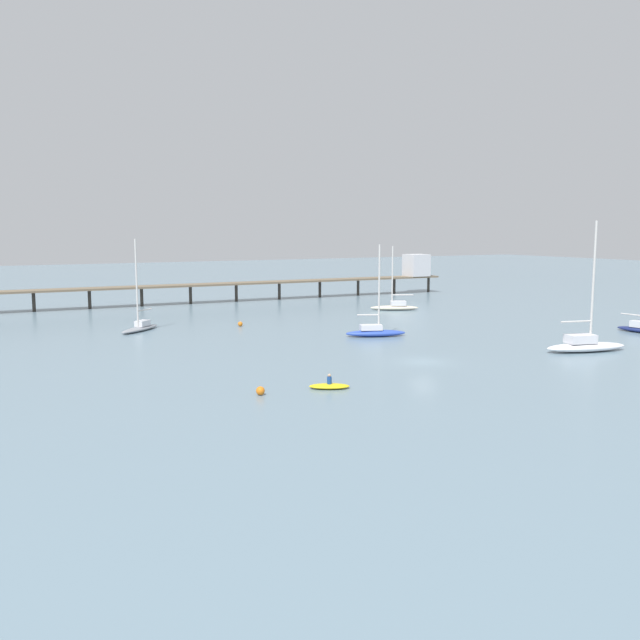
{
  "coord_description": "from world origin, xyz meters",
  "views": [
    {
      "loc": [
        -37.04,
        -49.03,
        12.04
      ],
      "look_at": [
        0.0,
        20.14,
        1.5
      ],
      "focal_mm": 37.86,
      "sensor_mm": 36.0,
      "label": 1
    }
  ],
  "objects_px": {
    "pier": "(296,277)",
    "mooring_buoy_far": "(240,324)",
    "sailboat_gray": "(140,325)",
    "sailboat_white": "(585,344)",
    "sailboat_cream": "(395,306)",
    "mooring_buoy_mid": "(260,391)",
    "sailboat_blue": "(375,331)",
    "dinghy_yellow": "(329,386)"
  },
  "relations": [
    {
      "from": "pier",
      "to": "mooring_buoy_far",
      "type": "height_order",
      "value": "pier"
    },
    {
      "from": "sailboat_cream",
      "to": "sailboat_gray",
      "type": "height_order",
      "value": "sailboat_gray"
    },
    {
      "from": "pier",
      "to": "mooring_buoy_far",
      "type": "xyz_separation_m",
      "value": [
        -21.44,
        -27.61,
        -3.5
      ]
    },
    {
      "from": "sailboat_cream",
      "to": "mooring_buoy_mid",
      "type": "xyz_separation_m",
      "value": [
        -38.76,
        -39.12,
        -0.29
      ]
    },
    {
      "from": "pier",
      "to": "sailboat_cream",
      "type": "relative_size",
      "value": 9.26
    },
    {
      "from": "pier",
      "to": "sailboat_blue",
      "type": "xyz_separation_m",
      "value": [
        -10.98,
        -42.51,
        -3.11
      ]
    },
    {
      "from": "sailboat_blue",
      "to": "dinghy_yellow",
      "type": "xyz_separation_m",
      "value": [
        -16.78,
        -19.62,
        -0.48
      ]
    },
    {
      "from": "sailboat_white",
      "to": "mooring_buoy_far",
      "type": "distance_m",
      "value": 40.48
    },
    {
      "from": "sailboat_gray",
      "to": "sailboat_white",
      "type": "distance_m",
      "value": 49.89
    },
    {
      "from": "sailboat_blue",
      "to": "mooring_buoy_far",
      "type": "bearing_deg",
      "value": 125.08
    },
    {
      "from": "sailboat_blue",
      "to": "mooring_buoy_mid",
      "type": "bearing_deg",
      "value": -139.39
    },
    {
      "from": "sailboat_blue",
      "to": "mooring_buoy_mid",
      "type": "distance_m",
      "value": 29.32
    },
    {
      "from": "mooring_buoy_mid",
      "to": "mooring_buoy_far",
      "type": "relative_size",
      "value": 1.1
    },
    {
      "from": "pier",
      "to": "mooring_buoy_far",
      "type": "distance_m",
      "value": 35.13
    },
    {
      "from": "sailboat_gray",
      "to": "mooring_buoy_far",
      "type": "height_order",
      "value": "sailboat_gray"
    },
    {
      "from": "sailboat_white",
      "to": "dinghy_yellow",
      "type": "distance_m",
      "value": 30.12
    },
    {
      "from": "sailboat_white",
      "to": "dinghy_yellow",
      "type": "height_order",
      "value": "sailboat_white"
    },
    {
      "from": "sailboat_white",
      "to": "mooring_buoy_mid",
      "type": "xyz_separation_m",
      "value": [
        -35.54,
        -1.2,
        -0.45
      ]
    },
    {
      "from": "sailboat_white",
      "to": "mooring_buoy_far",
      "type": "height_order",
      "value": "sailboat_white"
    },
    {
      "from": "pier",
      "to": "mooring_buoy_far",
      "type": "relative_size",
      "value": 150.39
    },
    {
      "from": "pier",
      "to": "sailboat_white",
      "type": "bearing_deg",
      "value": -87.81
    },
    {
      "from": "sailboat_blue",
      "to": "sailboat_white",
      "type": "relative_size",
      "value": 0.8
    },
    {
      "from": "sailboat_gray",
      "to": "pier",
      "type": "bearing_deg",
      "value": 37.43
    },
    {
      "from": "sailboat_white",
      "to": "mooring_buoy_far",
      "type": "bearing_deg",
      "value": 125.92
    },
    {
      "from": "sailboat_gray",
      "to": "mooring_buoy_far",
      "type": "distance_m",
      "value": 12.17
    },
    {
      "from": "dinghy_yellow",
      "to": "mooring_buoy_mid",
      "type": "relative_size",
      "value": 5.23
    },
    {
      "from": "sailboat_cream",
      "to": "sailboat_gray",
      "type": "relative_size",
      "value": 0.88
    },
    {
      "from": "sailboat_blue",
      "to": "sailboat_cream",
      "type": "height_order",
      "value": "sailboat_blue"
    },
    {
      "from": "sailboat_blue",
      "to": "sailboat_cream",
      "type": "relative_size",
      "value": 1.08
    },
    {
      "from": "sailboat_blue",
      "to": "sailboat_white",
      "type": "distance_m",
      "value": 22.28
    },
    {
      "from": "sailboat_gray",
      "to": "dinghy_yellow",
      "type": "xyz_separation_m",
      "value": [
        5.68,
        -36.54,
        -0.5
      ]
    },
    {
      "from": "sailboat_gray",
      "to": "sailboat_white",
      "type": "xyz_separation_m",
      "value": [
        35.74,
        -34.81,
        0.07
      ]
    },
    {
      "from": "sailboat_cream",
      "to": "dinghy_yellow",
      "type": "bearing_deg",
      "value": -130.0
    },
    {
      "from": "mooring_buoy_mid",
      "to": "mooring_buoy_far",
      "type": "bearing_deg",
      "value": 70.86
    },
    {
      "from": "mooring_buoy_far",
      "to": "dinghy_yellow",
      "type": "bearing_deg",
      "value": -100.36
    },
    {
      "from": "pier",
      "to": "sailboat_cream",
      "type": "height_order",
      "value": "sailboat_cream"
    },
    {
      "from": "sailboat_cream",
      "to": "sailboat_white",
      "type": "height_order",
      "value": "sailboat_white"
    },
    {
      "from": "sailboat_gray",
      "to": "sailboat_white",
      "type": "relative_size",
      "value": 0.85
    },
    {
      "from": "sailboat_gray",
      "to": "mooring_buoy_mid",
      "type": "relative_size",
      "value": 16.89
    },
    {
      "from": "sailboat_blue",
      "to": "mooring_buoy_far",
      "type": "height_order",
      "value": "sailboat_blue"
    },
    {
      "from": "sailboat_gray",
      "to": "mooring_buoy_mid",
      "type": "bearing_deg",
      "value": -89.69
    },
    {
      "from": "sailboat_blue",
      "to": "pier",
      "type": "bearing_deg",
      "value": 75.52
    }
  ]
}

